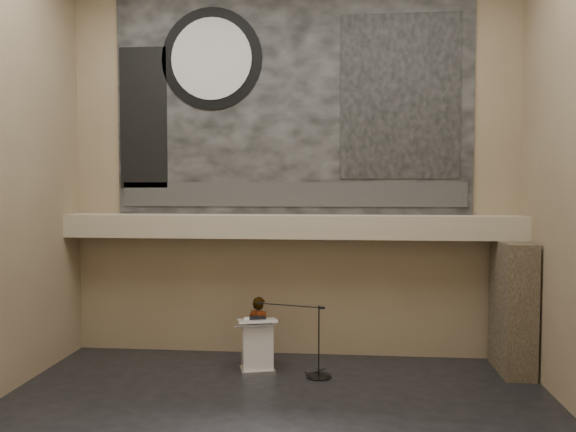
# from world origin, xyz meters

# --- Properties ---
(floor) EXTENTS (10.00, 10.00, 0.00)m
(floor) POSITION_xyz_m (0.00, 0.00, 0.00)
(floor) COLOR black
(floor) RESTS_ON ground
(wall_back) EXTENTS (10.00, 0.02, 8.50)m
(wall_back) POSITION_xyz_m (0.00, 4.00, 4.25)
(wall_back) COLOR #857054
(wall_back) RESTS_ON floor
(wall_front) EXTENTS (10.00, 0.02, 8.50)m
(wall_front) POSITION_xyz_m (0.00, -4.00, 4.25)
(wall_front) COLOR #857054
(wall_front) RESTS_ON floor
(soffit) EXTENTS (10.00, 0.80, 0.50)m
(soffit) POSITION_xyz_m (0.00, 3.60, 2.95)
(soffit) COLOR tan
(soffit) RESTS_ON wall_back
(sprinkler_left) EXTENTS (0.04, 0.04, 0.06)m
(sprinkler_left) POSITION_xyz_m (-1.60, 3.55, 2.67)
(sprinkler_left) COLOR #B2893D
(sprinkler_left) RESTS_ON soffit
(sprinkler_right) EXTENTS (0.04, 0.04, 0.06)m
(sprinkler_right) POSITION_xyz_m (1.90, 3.55, 2.67)
(sprinkler_right) COLOR #B2893D
(sprinkler_right) RESTS_ON soffit
(banner) EXTENTS (8.00, 0.05, 5.00)m
(banner) POSITION_xyz_m (0.00, 3.97, 5.70)
(banner) COLOR black
(banner) RESTS_ON wall_back
(banner_text_strip) EXTENTS (7.76, 0.02, 0.55)m
(banner_text_strip) POSITION_xyz_m (0.00, 3.93, 3.65)
(banner_text_strip) COLOR #2C2C2C
(banner_text_strip) RESTS_ON banner
(banner_clock_rim) EXTENTS (2.30, 0.02, 2.30)m
(banner_clock_rim) POSITION_xyz_m (-1.80, 3.93, 6.70)
(banner_clock_rim) COLOR black
(banner_clock_rim) RESTS_ON banner
(banner_clock_face) EXTENTS (1.84, 0.02, 1.84)m
(banner_clock_face) POSITION_xyz_m (-1.80, 3.91, 6.70)
(banner_clock_face) COLOR silver
(banner_clock_face) RESTS_ON banner
(banner_building_print) EXTENTS (2.60, 0.02, 3.60)m
(banner_building_print) POSITION_xyz_m (2.40, 3.93, 5.80)
(banner_building_print) COLOR black
(banner_building_print) RESTS_ON banner
(banner_brick_print) EXTENTS (1.10, 0.02, 3.20)m
(banner_brick_print) POSITION_xyz_m (-3.40, 3.93, 5.40)
(banner_brick_print) COLOR black
(banner_brick_print) RESTS_ON banner
(stone_pier) EXTENTS (0.60, 1.40, 2.70)m
(stone_pier) POSITION_xyz_m (4.65, 3.15, 1.35)
(stone_pier) COLOR #3D3225
(stone_pier) RESTS_ON floor
(lectern) EXTENTS (0.90, 0.74, 1.14)m
(lectern) POSITION_xyz_m (-0.58, 2.65, 0.55)
(lectern) COLOR silver
(lectern) RESTS_ON floor
(binder) EXTENTS (0.38, 0.32, 0.04)m
(binder) POSITION_xyz_m (-0.58, 2.66, 1.12)
(binder) COLOR black
(binder) RESTS_ON lectern
(papers) EXTENTS (0.30, 0.36, 0.00)m
(papers) POSITION_xyz_m (-0.73, 2.65, 1.10)
(papers) COLOR silver
(papers) RESTS_ON lectern
(speaker_person) EXTENTS (0.63, 0.53, 1.48)m
(speaker_person) POSITION_xyz_m (-0.61, 3.11, 0.74)
(speaker_person) COLOR white
(speaker_person) RESTS_ON floor
(mic_stand) EXTENTS (1.56, 0.57, 1.45)m
(mic_stand) POSITION_xyz_m (0.64, 2.47, 0.22)
(mic_stand) COLOR black
(mic_stand) RESTS_ON floor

